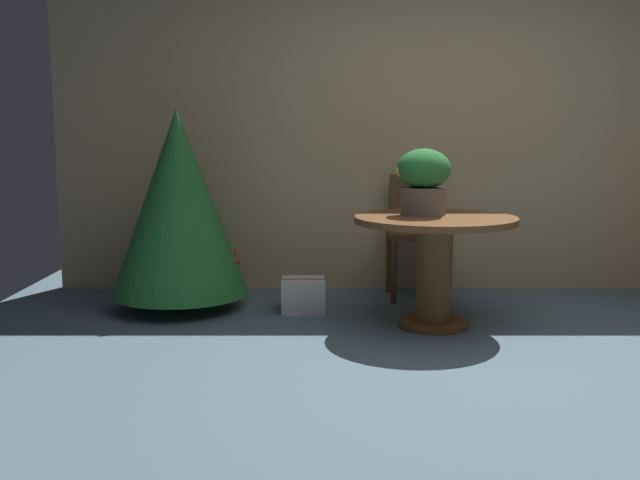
% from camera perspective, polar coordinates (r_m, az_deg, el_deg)
% --- Properties ---
extents(ground_plane, '(6.60, 6.60, 0.00)m').
position_cam_1_polar(ground_plane, '(3.90, 13.97, -10.38)').
color(ground_plane, slate).
extents(back_wall_panel, '(6.00, 0.10, 2.60)m').
position_cam_1_polar(back_wall_panel, '(5.85, 9.13, 8.89)').
color(back_wall_panel, tan).
rests_on(back_wall_panel, ground_plane).
extents(round_dining_table, '(1.03, 1.03, 0.71)m').
position_cam_1_polar(round_dining_table, '(4.70, 8.70, -0.77)').
color(round_dining_table, brown).
rests_on(round_dining_table, ground_plane).
extents(flower_vase, '(0.35, 0.34, 0.42)m').
position_cam_1_polar(flower_vase, '(4.72, 7.80, 4.73)').
color(flower_vase, '#665B51').
rests_on(flower_vase, round_dining_table).
extents(wooden_chair_far, '(0.43, 0.44, 0.92)m').
position_cam_1_polar(wooden_chair_far, '(5.58, 7.28, 1.01)').
color(wooden_chair_far, brown).
rests_on(wooden_chair_far, ground_plane).
extents(holiday_tree, '(0.95, 0.95, 1.40)m').
position_cam_1_polar(holiday_tree, '(5.18, -11.18, 2.84)').
color(holiday_tree, brown).
rests_on(holiday_tree, ground_plane).
extents(gift_box_cream, '(0.31, 0.30, 0.23)m').
position_cam_1_polar(gift_box_cream, '(5.12, -1.52, -4.31)').
color(gift_box_cream, silver).
rests_on(gift_box_cream, ground_plane).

